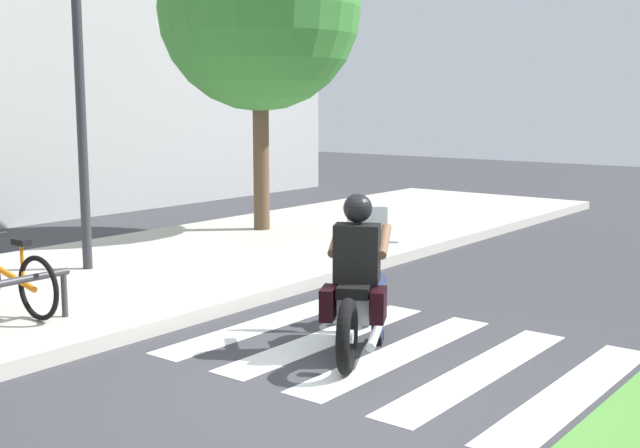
{
  "coord_description": "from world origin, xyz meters",
  "views": [
    {
      "loc": [
        -4.86,
        -3.73,
        2.25
      ],
      "look_at": [
        2.35,
        1.88,
        0.85
      ],
      "focal_mm": 45.17,
      "sensor_mm": 36.0,
      "label": 1
    }
  ],
  "objects_px": {
    "rider": "(358,260)",
    "bicycle_3": "(9,278)",
    "tree_near_rack": "(260,10)",
    "street_lamp": "(79,76)",
    "motorcycle": "(359,298)"
  },
  "relations": [
    {
      "from": "bicycle_3",
      "to": "street_lamp",
      "type": "xyz_separation_m",
      "value": [
        1.8,
        1.21,
        2.06
      ]
    },
    {
      "from": "street_lamp",
      "to": "bicycle_3",
      "type": "bearing_deg",
      "value": -146.16
    },
    {
      "from": "motorcycle",
      "to": "bicycle_3",
      "type": "xyz_separation_m",
      "value": [
        -1.62,
        3.12,
        0.04
      ]
    },
    {
      "from": "bicycle_3",
      "to": "rider",
      "type": "bearing_deg",
      "value": -63.79
    },
    {
      "from": "motorcycle",
      "to": "rider",
      "type": "distance_m",
      "value": 0.37
    },
    {
      "from": "motorcycle",
      "to": "tree_near_rack",
      "type": "height_order",
      "value": "tree_near_rack"
    },
    {
      "from": "rider",
      "to": "bicycle_3",
      "type": "height_order",
      "value": "rider"
    },
    {
      "from": "street_lamp",
      "to": "tree_near_rack",
      "type": "xyz_separation_m",
      "value": [
        3.74,
        0.4,
        1.14
      ]
    },
    {
      "from": "bicycle_3",
      "to": "street_lamp",
      "type": "relative_size",
      "value": 0.39
    },
    {
      "from": "rider",
      "to": "street_lamp",
      "type": "relative_size",
      "value": 0.34
    },
    {
      "from": "street_lamp",
      "to": "tree_near_rack",
      "type": "distance_m",
      "value": 3.93
    },
    {
      "from": "rider",
      "to": "tree_near_rack",
      "type": "relative_size",
      "value": 0.27
    },
    {
      "from": "rider",
      "to": "street_lamp",
      "type": "height_order",
      "value": "street_lamp"
    },
    {
      "from": "bicycle_3",
      "to": "tree_near_rack",
      "type": "xyz_separation_m",
      "value": [
        5.55,
        1.61,
        3.2
      ]
    },
    {
      "from": "motorcycle",
      "to": "tree_near_rack",
      "type": "distance_m",
      "value": 6.95
    }
  ]
}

